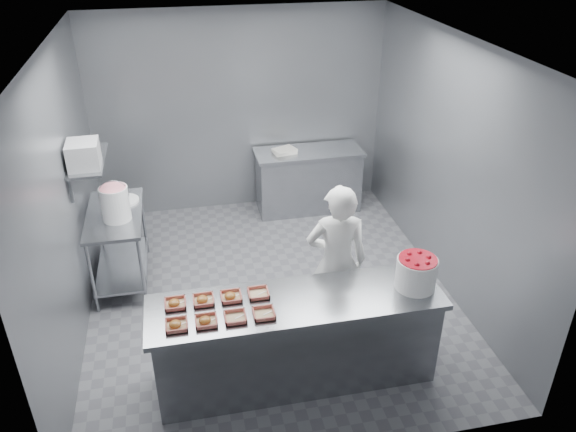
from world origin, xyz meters
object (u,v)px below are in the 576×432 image
object	(u,v)px
back_counter	(308,180)
tray_5	(203,300)
tray_1	(206,321)
strawberry_tub	(416,272)
tray_2	(235,317)
tray_3	(264,313)
glaze_bucket	(115,203)
prep_table	(118,237)
appliance	(83,154)
service_counter	(296,340)
tray_0	(176,325)
worker	(337,262)
tray_4	(175,303)
tray_6	(231,296)
tray_7	(258,293)

from	to	relation	value
back_counter	tray_5	size ratio (longest dim) A/B	8.01
tray_1	strawberry_tub	distance (m)	1.89
tray_2	tray_5	size ratio (longest dim) A/B	1.00
tray_3	glaze_bucket	xyz separation A→B (m)	(-1.29, 1.94, 0.18)
prep_table	strawberry_tub	xyz separation A→B (m)	(2.73, -1.97, 0.47)
prep_table	glaze_bucket	xyz separation A→B (m)	(0.05, -0.15, 0.51)
glaze_bucket	appliance	bearing A→B (deg)	-170.39
tray_5	glaze_bucket	size ratio (longest dim) A/B	0.40
tray_2	strawberry_tub	xyz separation A→B (m)	(1.63, 0.12, 0.14)
prep_table	appliance	distance (m)	1.13
service_counter	tray_0	world-z (taller)	tray_0
strawberry_tub	appliance	world-z (taller)	appliance
tray_5	tray_0	bearing A→B (deg)	-130.15
glaze_bucket	service_counter	bearing A→B (deg)	-48.37
back_counter	worker	xyz separation A→B (m)	(-0.36, -2.65, 0.38)
service_counter	tray_4	distance (m)	1.15
strawberry_tub	tray_4	bearing A→B (deg)	175.56
tray_5	worker	distance (m)	1.41
strawberry_tub	glaze_bucket	size ratio (longest dim) A/B	0.78
worker	glaze_bucket	distance (m)	2.46
tray_1	appliance	bearing A→B (deg)	118.25
tray_5	worker	bearing A→B (deg)	18.96
tray_1	tray_4	xyz separation A→B (m)	(-0.24, 0.28, 0.00)
tray_1	tray_0	bearing A→B (deg)	180.00
worker	service_counter	bearing A→B (deg)	56.30
prep_table	back_counter	distance (m)	2.87
tray_3	glaze_bucket	world-z (taller)	glaze_bucket
tray_2	tray_4	world-z (taller)	tray_4
tray_3	worker	size ratio (longest dim) A/B	0.11
service_counter	tray_6	xyz separation A→B (m)	(-0.56, 0.14, 0.47)
tray_0	tray_7	world-z (taller)	tray_0
service_counter	strawberry_tub	world-z (taller)	strawberry_tub
tray_1	tray_3	world-z (taller)	tray_1
prep_table	tray_3	bearing A→B (deg)	-57.43
tray_1	tray_7	world-z (taller)	tray_1
service_counter	tray_2	size ratio (longest dim) A/B	13.88
tray_4	tray_7	xyz separation A→B (m)	(0.72, 0.00, -0.00)
tray_7	strawberry_tub	size ratio (longest dim) A/B	0.52
prep_table	tray_5	bearing A→B (deg)	-64.73
back_counter	tray_2	distance (m)	3.72
tray_7	appliance	distance (m)	2.34
tray_0	tray_2	bearing A→B (deg)	0.00
tray_1	strawberry_tub	xyz separation A→B (m)	(1.88, 0.12, 0.14)
tray_4	worker	xyz separation A→B (m)	(1.57, 0.46, -0.09)
prep_table	tray_6	size ratio (longest dim) A/B	6.40
tray_1	tray_7	size ratio (longest dim) A/B	1.00
tray_4	glaze_bucket	bearing A→B (deg)	108.75
appliance	tray_1	bearing A→B (deg)	-63.46
tray_2	tray_5	bearing A→B (deg)	130.51
tray_6	glaze_bucket	bearing A→B (deg)	122.18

